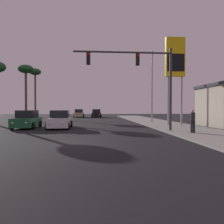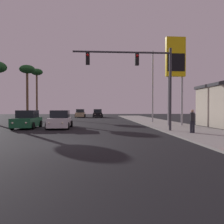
{
  "view_description": "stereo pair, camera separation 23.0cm",
  "coord_description": "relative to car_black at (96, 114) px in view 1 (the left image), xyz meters",
  "views": [
    {
      "loc": [
        1.56,
        -11.58,
        1.87
      ],
      "look_at": [
        3.27,
        9.23,
        1.51
      ],
      "focal_mm": 35.0,
      "sensor_mm": 36.0,
      "label": 1
    },
    {
      "loc": [
        1.79,
        -11.59,
        1.87
      ],
      "look_at": [
        3.27,
        9.23,
        1.51
      ],
      "focal_mm": 35.0,
      "sensor_mm": 36.0,
      "label": 2
    }
  ],
  "objects": [
    {
      "name": "car_white",
      "position": [
        -3.67,
        -24.38,
        0.0
      ],
      "size": [
        2.04,
        4.34,
        1.68
      ],
      "rotation": [
        0.0,
        0.0,
        3.18
      ],
      "color": "silver",
      "rests_on": "ground"
    },
    {
      "name": "car_green",
      "position": [
        -6.78,
        -24.02,
        0.0
      ],
      "size": [
        2.04,
        4.31,
        1.68
      ],
      "rotation": [
        0.0,
        0.0,
        3.15
      ],
      "color": "#195933",
      "rests_on": "ground"
    },
    {
      "name": "pedestrian_on_sidewalk",
      "position": [
        6.55,
        -30.03,
        0.27
      ],
      "size": [
        0.34,
        0.32,
        1.67
      ],
      "color": "#23232D",
      "rests_on": "sidewalk_right"
    },
    {
      "name": "car_tan",
      "position": [
        -3.61,
        0.65,
        0.0
      ],
      "size": [
        2.04,
        4.31,
        1.68
      ],
      "rotation": [
        0.0,
        0.0,
        3.14
      ],
      "color": "tan",
      "rests_on": "ground"
    },
    {
      "name": "ground_plane",
      "position": [
        -2.05,
        -33.49,
        -0.76
      ],
      "size": [
        120.0,
        120.0,
        0.0
      ],
      "primitive_type": "plane",
      "color": "black"
    },
    {
      "name": "palm_tree_far",
      "position": [
        -12.43,
        0.51,
        7.89
      ],
      "size": [
        2.4,
        2.4,
        9.95
      ],
      "color": "brown",
      "rests_on": "ground"
    },
    {
      "name": "sidewalk_right",
      "position": [
        7.45,
        -23.49,
        -0.7
      ],
      "size": [
        5.0,
        60.0,
        0.12
      ],
      "color": "gray",
      "rests_on": "ground"
    },
    {
      "name": "traffic_light_mast",
      "position": [
        3.33,
        -28.21,
        3.99
      ],
      "size": [
        7.72,
        0.36,
        6.5
      ],
      "color": "#38383D",
      "rests_on": "sidewalk_right"
    },
    {
      "name": "palm_tree_mid",
      "position": [
        -11.25,
        -9.49,
        6.83
      ],
      "size": [
        2.4,
        2.4,
        8.74
      ],
      "color": "brown",
      "rests_on": "ground"
    },
    {
      "name": "gas_station_sign",
      "position": [
        7.79,
        -23.27,
        5.86
      ],
      "size": [
        2.0,
        0.42,
        9.0
      ],
      "color": "#99999E",
      "rests_on": "sidewalk_right"
    },
    {
      "name": "car_black",
      "position": [
        0.0,
        0.0,
        0.0
      ],
      "size": [
        2.04,
        4.33,
        1.68
      ],
      "rotation": [
        0.0,
        0.0,
        3.12
      ],
      "color": "black",
      "rests_on": "ground"
    },
    {
      "name": "street_lamp",
      "position": [
        6.71,
        -17.88,
        4.36
      ],
      "size": [
        1.74,
        0.24,
        9.0
      ],
      "color": "#99999E",
      "rests_on": "sidewalk_right"
    }
  ]
}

